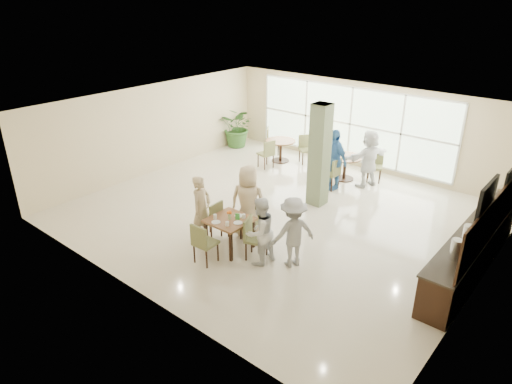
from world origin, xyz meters
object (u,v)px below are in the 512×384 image
Objects in this scene: buffet_counter at (474,247)px; adult_standing at (319,140)px; round_table_left at (281,146)px; teen_far at (248,201)px; teen_right at (260,231)px; adult_a at (334,159)px; teen_left at (202,209)px; teen_standing at (293,232)px; round_table_right at (345,162)px; potted_plant at (238,127)px; main_table at (230,223)px; adult_b at (369,159)px.

adult_standing is at bearing 151.12° from buffet_counter.
round_table_left is 7.64m from buffet_counter.
teen_far reaches higher than teen_right.
adult_a is at bearing -162.17° from teen_right.
teen_left is at bearing -80.72° from teen_right.
adult_a is (-1.52, 4.15, 0.12)m from teen_standing.
potted_plant reaches higher than round_table_right.
round_table_right is 5.35m from buffet_counter.
round_table_left is 2.20m from potted_plant.
teen_far is 1.16× the size of teen_right.
adult_standing reaches higher than main_table.
main_table is 0.59× the size of teen_right.
teen_standing is (1.57, -0.38, -0.10)m from teen_far.
buffet_counter is 2.74× the size of adult_standing.
potted_plant is at bearing 173.26° from round_table_left.
adult_b reaches higher than teen_standing.
potted_plant is (-2.18, 0.26, 0.20)m from round_table_left.
adult_b is at bearing -25.46° from teen_left.
teen_standing is at bearing -50.34° from adult_a.
buffet_counter reaches higher than teen_far.
teen_far is at bearing -46.09° from potted_plant.
teen_standing is 0.91× the size of adult_b.
potted_plant is at bearing -102.38° from teen_standing.
buffet_counter is at bearing -2.96° from adult_a.
round_table_right is at bearing 149.38° from buffet_counter.
adult_standing reaches higher than round_table_left.
teen_far is at bearing -121.50° from teen_right.
main_table is 0.56× the size of teen_left.
round_table_left is at bearing 179.43° from round_table_right.
buffet_counter is at bearing 132.43° from teen_right.
teen_far reaches higher than main_table.
teen_far is (4.71, -4.90, 0.14)m from potted_plant.
adult_standing is (-2.13, 0.59, -0.01)m from adult_b.
main_table is 4.52m from adult_a.
teen_standing is 0.92× the size of adult_standing.
adult_b is at bearing -122.20° from teen_far.
teen_left is at bearing 5.72° from adult_b.
teen_far reaches higher than adult_b.
teen_right is 0.97× the size of teen_standing.
teen_left is at bearing -79.55° from adult_a.
teen_left reaches higher than teen_standing.
teen_left is 6.06m from adult_standing.
teen_right reaches higher than round_table_left.
round_table_right is (2.51, -0.03, 0.01)m from round_table_left.
teen_far is at bearing -71.17° from adult_a.
buffet_counter reaches higher than main_table.
teen_left is 5.62m from adult_b.
teen_standing reaches higher than main_table.
teen_far is at bearing -49.57° from teen_left.
adult_standing is (-2.93, 5.55, 0.07)m from teen_standing.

